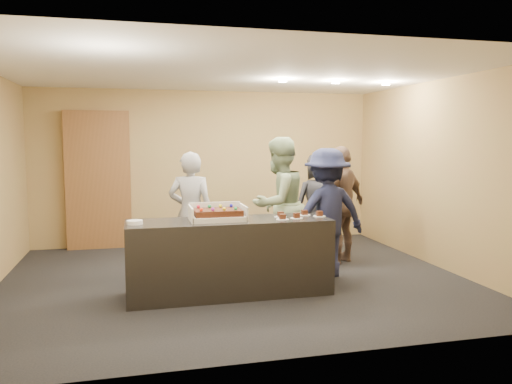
% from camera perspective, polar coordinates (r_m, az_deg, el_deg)
% --- Properties ---
extents(room, '(6.04, 6.00, 2.70)m').
position_cam_1_polar(room, '(6.50, -2.47, 1.65)').
color(room, black).
rests_on(room, ground).
extents(serving_counter, '(2.40, 0.71, 0.90)m').
position_cam_1_polar(serving_counter, '(5.99, -3.03, -7.44)').
color(serving_counter, black).
rests_on(serving_counter, floor).
extents(storage_cabinet, '(1.06, 0.15, 2.32)m').
position_cam_1_polar(storage_cabinet, '(8.81, -17.58, 1.29)').
color(storage_cabinet, brown).
rests_on(storage_cabinet, floor).
extents(cake_box, '(0.65, 0.45, 0.19)m').
position_cam_1_polar(cake_box, '(5.90, -4.45, -2.78)').
color(cake_box, white).
rests_on(cake_box, serving_counter).
extents(sheet_cake, '(0.55, 0.38, 0.11)m').
position_cam_1_polar(sheet_cake, '(5.87, -4.42, -2.30)').
color(sheet_cake, '#3C1A0D').
rests_on(sheet_cake, cake_box).
extents(plate_stack, '(0.18, 0.18, 0.04)m').
position_cam_1_polar(plate_stack, '(5.75, -13.69, -3.39)').
color(plate_stack, white).
rests_on(plate_stack, serving_counter).
extents(slice_a, '(0.15, 0.15, 0.07)m').
position_cam_1_polar(slice_a, '(5.91, 3.05, -2.95)').
color(slice_a, white).
rests_on(slice_a, serving_counter).
extents(slice_b, '(0.15, 0.15, 0.07)m').
position_cam_1_polar(slice_b, '(6.10, 2.82, -2.67)').
color(slice_b, white).
rests_on(slice_b, serving_counter).
extents(slice_c, '(0.15, 0.15, 0.07)m').
position_cam_1_polar(slice_c, '(6.01, 4.66, -2.81)').
color(slice_c, white).
rests_on(slice_c, serving_counter).
extents(slice_d, '(0.15, 0.15, 0.07)m').
position_cam_1_polar(slice_d, '(6.26, 5.56, -2.46)').
color(slice_d, white).
rests_on(slice_d, serving_counter).
extents(slice_e, '(0.15, 0.15, 0.07)m').
position_cam_1_polar(slice_e, '(6.19, 7.26, -2.58)').
color(slice_e, white).
rests_on(slice_e, serving_counter).
extents(person_server_grey, '(0.70, 0.55, 1.68)m').
position_cam_1_polar(person_server_grey, '(6.88, -7.45, -2.41)').
color(person_server_grey, '#9F9FA4').
rests_on(person_server_grey, floor).
extents(person_sage_man, '(1.15, 1.08, 1.88)m').
position_cam_1_polar(person_sage_man, '(7.00, 2.61, -1.42)').
color(person_sage_man, '#95AC81').
rests_on(person_sage_man, floor).
extents(person_navy_man, '(1.18, 0.75, 1.73)m').
position_cam_1_polar(person_navy_man, '(6.78, 8.07, -2.35)').
color(person_navy_man, '#1B2041').
rests_on(person_navy_man, floor).
extents(person_brown_extra, '(1.10, 0.91, 1.75)m').
position_cam_1_polar(person_brown_extra, '(7.58, 9.77, -1.42)').
color(person_brown_extra, brown).
rests_on(person_brown_extra, floor).
extents(person_dark_suit, '(0.82, 0.54, 1.65)m').
position_cam_1_polar(person_dark_suit, '(8.00, 7.24, -1.35)').
color(person_dark_suit, black).
rests_on(person_dark_suit, floor).
extents(ceiling_spotlights, '(1.72, 0.12, 0.03)m').
position_cam_1_polar(ceiling_spotlights, '(7.48, 9.10, 12.28)').
color(ceiling_spotlights, '#FFEAC6').
rests_on(ceiling_spotlights, ceiling).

